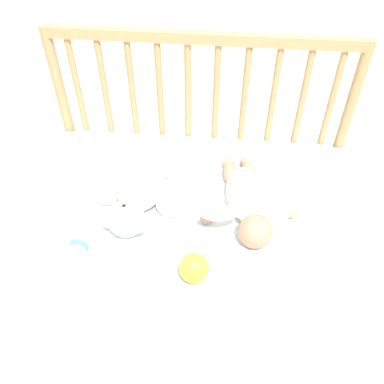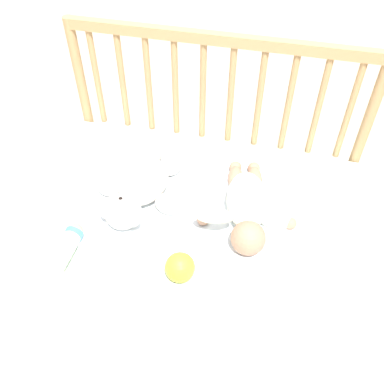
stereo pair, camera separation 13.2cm
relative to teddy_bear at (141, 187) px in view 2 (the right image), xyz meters
The scene contains 8 objects.
ground_plane 0.53m from the teddy_bear, ahead, with size 12.00×12.00×0.00m, color #C6B293.
crib_mattress 0.32m from the teddy_bear, ahead, with size 1.06×0.69×0.45m.
crib_rail 0.41m from the teddy_bear, 65.60° to the left, with size 1.06×0.04×0.85m.
blanket 0.19m from the teddy_bear, ahead, with size 0.82×0.52×0.01m.
teddy_bear is the anchor object (origin of this frame).
baby 0.34m from the teddy_bear, ahead, with size 0.30×0.40×0.11m.
toy_ball 0.33m from the teddy_bear, 52.79° to the right, with size 0.08×0.08×0.08m.
baby_bottle 0.29m from the teddy_bear, 118.65° to the right, with size 0.05×0.15×0.05m.
Camera 2 is at (0.22, -0.89, 1.45)m, focal length 40.00 mm.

